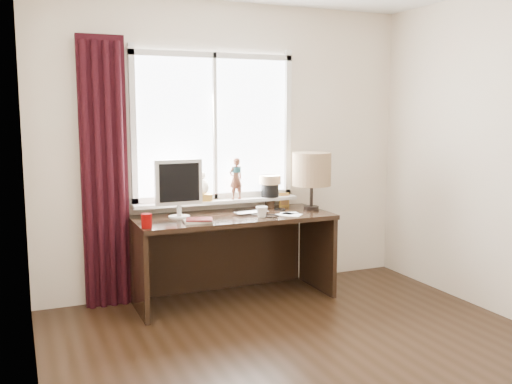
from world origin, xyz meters
name	(u,v)px	position (x,y,z in m)	size (l,w,h in m)	color
floor	(341,375)	(0.00, 0.00, 0.00)	(3.50, 4.00, 0.00)	black
wall_back	(229,149)	(0.00, 2.00, 1.30)	(3.50, 2.60, 0.00)	beige
wall_left	(29,183)	(-1.75, 0.00, 1.30)	(4.00, 2.60, 0.00)	beige
laptop	(251,213)	(0.07, 1.62, 0.76)	(0.30, 0.19, 0.02)	silver
mug	(262,211)	(0.09, 1.45, 0.80)	(0.10, 0.09, 0.10)	white
red_cup	(147,221)	(-0.90, 1.40, 0.80)	(0.08, 0.08, 0.11)	#710201
window	(218,148)	(-0.13, 1.95, 1.31)	(1.52, 0.22, 1.40)	white
curtain	(105,175)	(-1.13, 1.91, 1.12)	(0.38, 0.09, 2.25)	black
desk	(230,241)	(-0.10, 1.73, 0.51)	(1.70, 0.70, 0.75)	black
monitor	(179,185)	(-0.56, 1.71, 1.03)	(0.40, 0.18, 0.49)	beige
notebook_stack	(198,221)	(-0.47, 1.44, 0.77)	(0.25, 0.21, 0.03)	beige
brush_holder	(270,201)	(0.36, 1.88, 0.81)	(0.09, 0.09, 0.25)	black
icon_frame	(284,200)	(0.51, 1.88, 0.81)	(0.10, 0.02, 0.13)	gold
table_lamp	(312,170)	(0.66, 1.63, 1.11)	(0.35, 0.35, 0.52)	black
loose_papers	(290,214)	(0.37, 1.49, 0.75)	(0.23, 0.26, 0.00)	white
desk_cables	(266,213)	(0.20, 1.61, 0.75)	(0.52, 0.42, 0.01)	black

